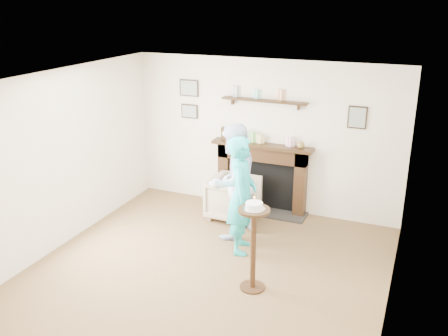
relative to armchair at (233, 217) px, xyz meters
The scene contains 6 objects.
ground 1.92m from the armchair, 81.03° to the right, with size 5.00×5.00×0.00m, color brown.
room_shell 2.05m from the armchair, 76.16° to the right, with size 4.54×5.02×2.52m.
armchair is the anchor object (origin of this frame).
man 0.63m from the armchair, 69.92° to the right, with size 0.84×0.65×1.72m, color silver.
woman 1.09m from the armchair, 62.66° to the right, with size 0.61×0.40×1.67m, color teal.
pedestal_table 2.21m from the armchair, 61.93° to the right, with size 0.38×0.38×1.22m.
Camera 1 is at (2.41, -5.00, 3.44)m, focal length 40.00 mm.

